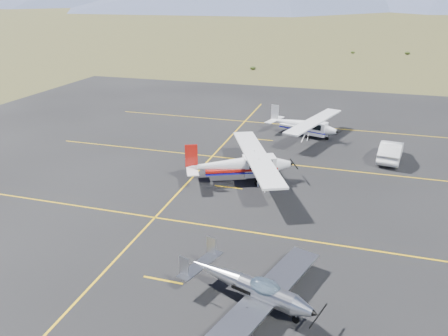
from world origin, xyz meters
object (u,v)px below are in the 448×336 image
at_px(aircraft_low_wing, 252,287).
at_px(aircraft_cessna, 241,164).
at_px(aircraft_plain, 304,124).
at_px(sedan, 391,151).

relative_size(aircraft_low_wing, aircraft_cessna, 0.76).
bearing_deg(aircraft_plain, aircraft_low_wing, -70.22).
distance_m(aircraft_cessna, aircraft_plain, 12.21).
bearing_deg(sedan, aircraft_cessna, 44.02).
relative_size(aircraft_plain, sedan, 2.12).
xyz_separation_m(aircraft_plain, sedan, (7.49, -4.37, -0.35)).
xyz_separation_m(aircraft_low_wing, aircraft_cessna, (-3.89, 12.81, 0.41)).
relative_size(aircraft_low_wing, sedan, 1.76).
distance_m(aircraft_plain, sedan, 8.68).
xyz_separation_m(aircraft_low_wing, sedan, (6.57, 20.28, -0.08)).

